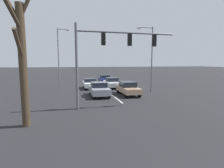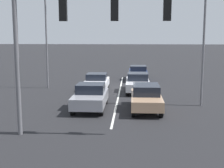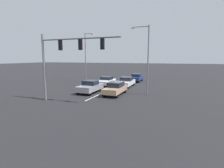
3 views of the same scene
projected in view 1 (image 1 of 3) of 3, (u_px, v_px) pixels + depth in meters
ground_plane at (100, 86)px, 27.32m from camera, size 240.00×240.00×0.00m
lane_stripe_left_divider at (104, 89)px, 24.38m from camera, size 0.12×18.09×0.01m
car_gray_midlane_front at (99, 89)px, 19.08m from camera, size 1.85×4.10×1.52m
car_tan_leftlane_front at (128, 88)px, 19.82m from camera, size 1.74×4.32×1.50m
car_silver_leftlane_second at (112, 83)px, 25.55m from camera, size 1.79×4.60×1.45m
car_white_midlane_second at (90, 83)px, 24.79m from camera, size 1.77×4.13×1.39m
car_navy_leftlane_third at (105, 79)px, 31.69m from camera, size 1.77×4.21×1.42m
traffic_signal_gantry at (110, 48)px, 13.78m from camera, size 8.19×0.37×6.61m
street_lamp_right_shoulder at (59, 55)px, 24.47m from camera, size 1.61×0.24×8.38m
street_lamp_left_shoulder at (150, 55)px, 21.38m from camera, size 2.08×0.24×7.95m
bare_tree_near at (22, 59)px, 9.59m from camera, size 1.61×1.48×7.69m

